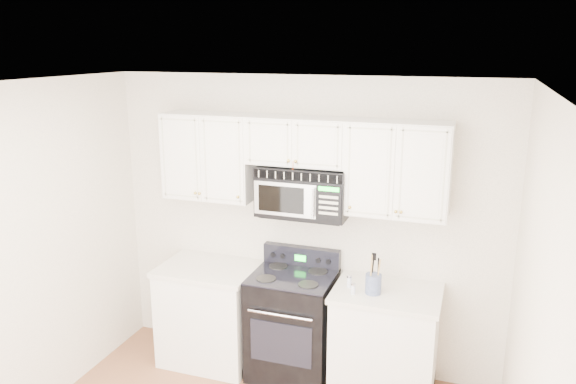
% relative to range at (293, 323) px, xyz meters
% --- Properties ---
extents(room, '(3.51, 3.51, 2.61)m').
position_rel_range_xyz_m(room, '(0.01, -1.46, 0.82)').
color(room, brown).
rests_on(room, ground).
extents(base_cabinet_left, '(0.86, 0.65, 0.92)m').
position_rel_range_xyz_m(base_cabinet_left, '(-0.79, -0.02, -0.06)').
color(base_cabinet_left, silver).
rests_on(base_cabinet_left, ground).
extents(base_cabinet_right, '(0.86, 0.65, 0.92)m').
position_rel_range_xyz_m(base_cabinet_right, '(0.81, -0.02, -0.06)').
color(base_cabinet_right, silver).
rests_on(base_cabinet_right, ground).
extents(range, '(0.70, 0.64, 1.10)m').
position_rel_range_xyz_m(range, '(0.00, 0.00, 0.00)').
color(range, black).
rests_on(range, ground).
extents(upper_cabinets, '(2.44, 0.37, 0.75)m').
position_rel_range_xyz_m(upper_cabinets, '(0.01, 0.13, 1.45)').
color(upper_cabinets, silver).
rests_on(upper_cabinets, ground).
extents(microwave, '(0.76, 0.43, 0.42)m').
position_rel_range_xyz_m(microwave, '(0.06, 0.10, 1.18)').
color(microwave, black).
rests_on(microwave, ground).
extents(utensil_crock, '(0.13, 0.13, 0.34)m').
position_rel_range_xyz_m(utensil_crock, '(0.71, -0.10, 0.52)').
color(utensil_crock, slate).
rests_on(utensil_crock, base_cabinet_right).
extents(shaker_salt, '(0.04, 0.04, 0.10)m').
position_rel_range_xyz_m(shaker_salt, '(0.50, -0.05, 0.49)').
color(shaker_salt, silver).
rests_on(shaker_salt, base_cabinet_right).
extents(shaker_pepper, '(0.04, 0.04, 0.09)m').
position_rel_range_xyz_m(shaker_pepper, '(0.56, -0.17, 0.48)').
color(shaker_pepper, silver).
rests_on(shaker_pepper, base_cabinet_right).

